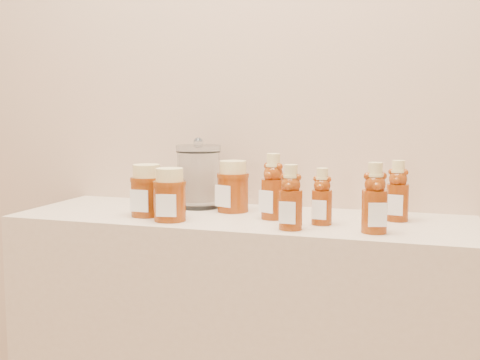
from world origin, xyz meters
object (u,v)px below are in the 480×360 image
(bear_bottle_back_left, at_px, (273,182))
(glass_canister, at_px, (198,174))
(honey_jar_left, at_px, (147,190))
(bear_bottle_front_left, at_px, (291,193))

(bear_bottle_back_left, distance_m, glass_canister, 0.27)
(honey_jar_left, height_order, glass_canister, glass_canister)
(bear_bottle_back_left, bearing_deg, glass_canister, 177.34)
(honey_jar_left, xyz_separation_m, glass_canister, (0.08, 0.17, 0.03))
(bear_bottle_back_left, height_order, glass_canister, glass_canister)
(bear_bottle_front_left, bearing_deg, bear_bottle_back_left, 124.59)
(bear_bottle_front_left, relative_size, honey_jar_left, 1.27)
(bear_bottle_back_left, distance_m, bear_bottle_front_left, 0.14)
(glass_canister, bearing_deg, bear_bottle_back_left, -23.42)
(bear_bottle_back_left, relative_size, glass_canister, 0.98)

